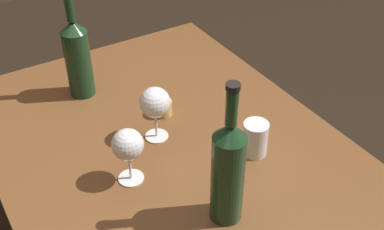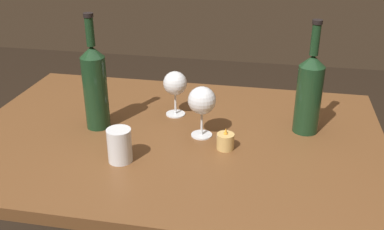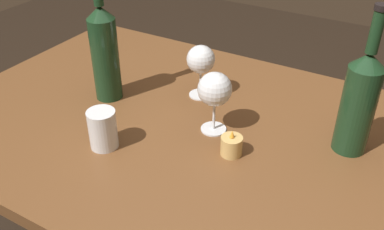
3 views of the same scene
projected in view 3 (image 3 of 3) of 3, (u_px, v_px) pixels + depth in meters
dining_table at (183, 149)px, 1.19m from camera, size 1.30×0.90×0.74m
wine_glass_left at (201, 61)px, 1.20m from camera, size 0.08×0.08×0.16m
wine_glass_right at (215, 90)px, 1.05m from camera, size 0.09×0.09×0.16m
wine_bottle at (359, 101)px, 0.98m from camera, size 0.08×0.08×0.36m
wine_bottle_second at (105, 51)px, 1.18m from camera, size 0.08×0.08×0.37m
water_tumbler at (103, 131)px, 1.03m from camera, size 0.07×0.07×0.10m
votive_candle at (231, 146)px, 1.02m from camera, size 0.05×0.05×0.07m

